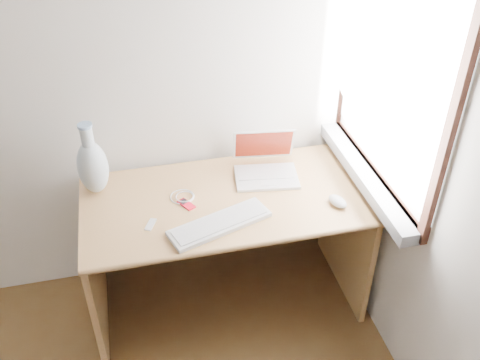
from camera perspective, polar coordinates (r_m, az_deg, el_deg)
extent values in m
cube|color=white|center=(2.37, 16.04, 11.24)|extent=(0.01, 0.90, 1.00)
cube|color=#98989B|center=(2.61, 13.06, 0.57)|extent=(0.10, 0.96, 0.06)
cube|color=white|center=(2.33, 14.47, 11.83)|extent=(0.02, 0.84, 0.92)
cube|color=tan|center=(2.54, -1.63, -2.10)|extent=(1.34, 0.67, 0.03)
cube|color=tan|center=(2.76, -15.20, -9.78)|extent=(0.03, 0.63, 0.68)
cube|color=tan|center=(2.93, 11.22, -5.73)|extent=(0.03, 0.63, 0.68)
cube|color=tan|center=(2.93, -2.84, -1.95)|extent=(1.29, 0.03, 0.44)
cube|color=white|center=(2.65, 2.84, 0.32)|extent=(0.33, 0.26, 0.01)
cube|color=silver|center=(2.64, 2.85, 0.48)|extent=(0.29, 0.16, 0.00)
cube|color=white|center=(2.68, 2.30, 3.42)|extent=(0.32, 0.12, 0.20)
cube|color=#9C2811|center=(2.68, 2.30, 3.42)|extent=(0.29, 0.10, 0.17)
cube|color=white|center=(2.36, -2.17, -4.68)|extent=(0.48, 0.28, 0.02)
cube|color=silver|center=(2.36, -2.18, -4.46)|extent=(0.44, 0.24, 0.00)
ellipsoid|color=white|center=(2.51, 10.38, -2.25)|extent=(0.09, 0.12, 0.04)
cube|color=red|center=(2.49, -5.74, -2.59)|extent=(0.08, 0.10, 0.01)
cube|color=black|center=(2.49, -5.74, -2.51)|extent=(0.04, 0.04, 0.00)
torus|color=white|center=(2.54, -6.18, -1.78)|extent=(0.14, 0.14, 0.01)
cube|color=white|center=(2.40, -9.51, -4.70)|extent=(0.06, 0.09, 0.01)
ellipsoid|color=silver|center=(2.58, -15.42, 1.30)|extent=(0.14, 0.14, 0.27)
cylinder|color=silver|center=(2.49, -16.03, 4.50)|extent=(0.06, 0.06, 0.11)
cylinder|color=#7DA0C9|center=(2.47, -16.24, 5.59)|extent=(0.07, 0.07, 0.01)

